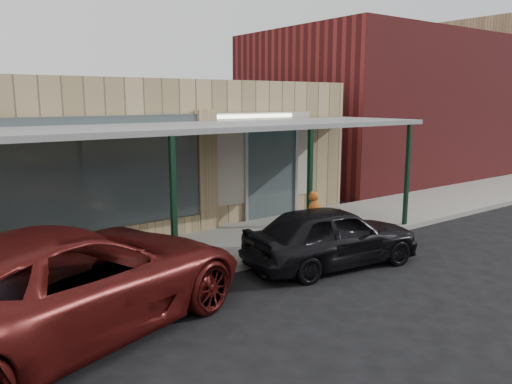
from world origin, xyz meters
TOP-DOWN VIEW (x-y plane):
  - ground at (0.00, 0.00)m, footprint 120.00×120.00m
  - sidewalk at (0.00, 3.60)m, footprint 40.00×3.20m
  - storefront at (-0.00, 8.16)m, footprint 12.00×6.25m
  - awning at (0.00, 3.56)m, footprint 12.00×3.00m
  - block_buildings_near at (2.01, 9.20)m, footprint 61.00×8.00m
  - barrel_pumpkin at (-4.58, 3.81)m, footprint 0.64×0.64m
  - parked_sedan at (1.55, 1.11)m, footprint 4.26×2.18m
  - car_maroon at (-4.12, 1.20)m, footprint 6.86×4.75m

SIDE VIEW (x-z plane):
  - ground at x=0.00m, z-range 0.00..0.00m
  - sidewalk at x=0.00m, z-range 0.00..0.15m
  - barrel_pumpkin at x=-4.58m, z-range 0.04..0.79m
  - parked_sedan at x=1.55m, z-range -0.09..1.49m
  - car_maroon at x=-4.12m, z-range 0.00..1.74m
  - storefront at x=0.00m, z-range -0.01..4.19m
  - awning at x=0.00m, z-range 1.49..4.53m
  - block_buildings_near at x=2.01m, z-range -0.23..7.77m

